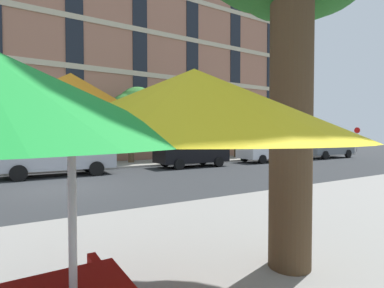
% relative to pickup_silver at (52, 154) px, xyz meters
% --- Properties ---
extents(ground_plane, '(120.00, 120.00, 0.00)m').
position_rel_pickup_silver_xyz_m(ground_plane, '(-0.27, -3.70, -1.03)').
color(ground_plane, '#2D3033').
extents(sidewalk_far, '(56.00, 3.60, 0.12)m').
position_rel_pickup_silver_xyz_m(sidewalk_far, '(-0.27, 3.10, -0.97)').
color(sidewalk_far, '#9E998E').
rests_on(sidewalk_far, ground).
extents(apartment_building, '(44.86, 12.08, 19.20)m').
position_rel_pickup_silver_xyz_m(apartment_building, '(-0.27, 11.29, 8.57)').
color(apartment_building, '#A87056').
rests_on(apartment_building, ground).
extents(pickup_silver, '(5.10, 2.12, 2.20)m').
position_rel_pickup_silver_xyz_m(pickup_silver, '(0.00, 0.00, 0.00)').
color(pickup_silver, '#A8AAB2').
rests_on(pickup_silver, ground).
extents(sedan_black, '(4.40, 1.98, 1.78)m').
position_rel_pickup_silver_xyz_m(sedan_black, '(7.62, -0.00, -0.08)').
color(sedan_black, black).
rests_on(sedan_black, ground).
extents(sedan_white, '(4.40, 1.98, 1.78)m').
position_rel_pickup_silver_xyz_m(sedan_white, '(13.96, -0.00, -0.08)').
color(sedan_white, silver).
rests_on(sedan_white, ground).
extents(pickup_gray, '(5.10, 2.12, 2.20)m').
position_rel_pickup_silver_xyz_m(pickup_gray, '(20.72, 0.00, 0.00)').
color(pickup_gray, slate).
rests_on(pickup_gray, ground).
extents(stop_sign, '(0.07, 0.68, 2.82)m').
position_rel_pickup_silver_xyz_m(stop_sign, '(32.24, 3.70, 0.85)').
color(stop_sign, slate).
rests_on(stop_sign, ground).
extents(street_tree_middle, '(3.29, 2.89, 5.06)m').
position_rel_pickup_silver_xyz_m(street_tree_middle, '(5.18, 3.20, 2.43)').
color(street_tree_middle, brown).
rests_on(street_tree_middle, ground).
extents(street_tree_right, '(2.20, 2.35, 3.55)m').
position_rel_pickup_silver_xyz_m(street_tree_right, '(13.88, 3.60, 1.39)').
color(street_tree_right, '#4C3823').
rests_on(street_tree_right, ground).
extents(patio_umbrella, '(3.81, 3.54, 2.37)m').
position_rel_pickup_silver_xyz_m(patio_umbrella, '(-1.11, -12.70, 1.06)').
color(patio_umbrella, silver).
rests_on(patio_umbrella, ground).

